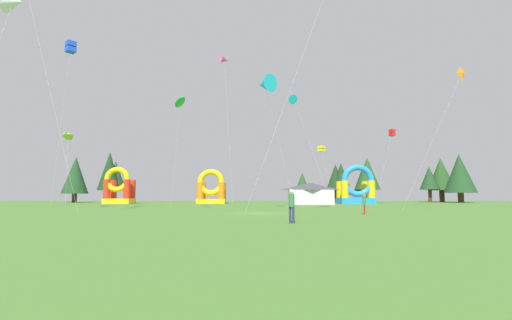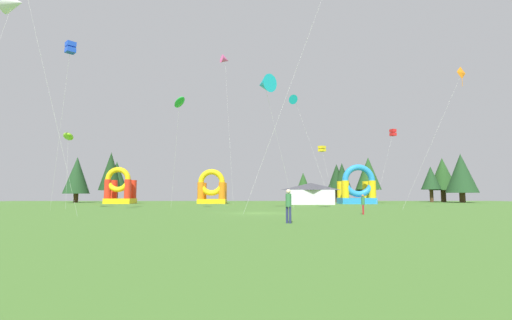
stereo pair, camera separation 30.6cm
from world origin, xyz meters
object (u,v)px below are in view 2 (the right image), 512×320
Objects in this scene: festival_tent at (311,194)px; kite_orange_diamond at (462,74)px; kite_white_delta at (13,3)px; inflatable_yellow_castle at (120,190)px; kite_lime_parafoil at (68,136)px; kite_blue_box at (70,48)px; kite_red_box at (393,133)px; person_near_camera at (363,203)px; kite_teal_delta at (295,100)px; person_left_edge at (288,203)px; kite_green_parafoil at (180,102)px; kite_yellow_box at (322,149)px; kite_pink_delta at (225,60)px; kite_cyan_delta at (265,84)px; inflatable_orange_dome at (357,190)px; inflatable_red_slide at (212,191)px.

kite_orange_diamond is at bearing -61.71° from festival_tent.
kite_white_delta is 35.38m from inflatable_yellow_castle.
kite_lime_parafoil is 34.85m from festival_tent.
inflatable_yellow_castle reaches higher than festival_tent.
kite_orange_diamond is at bearing 1.80° from kite_blue_box.
kite_blue_box is at bearing -64.32° from kite_lime_parafoil.
festival_tent is at bearing 39.36° from kite_white_delta.
kite_red_box is 7.89× the size of person_near_camera.
kite_white_delta reaches higher than kite_lime_parafoil.
person_left_edge is at bearing -97.58° from kite_teal_delta.
kite_orange_diamond reaches higher than kite_red_box.
person_near_camera is (-14.76, -31.04, -10.95)m from kite_red_box.
kite_green_parafoil is at bearing 24.32° from kite_blue_box.
kite_yellow_box is 0.45× the size of kite_white_delta.
kite_yellow_box is 22.85m from kite_pink_delta.
kite_orange_diamond is 0.56× the size of kite_pink_delta.
kite_blue_box is (-9.73, -4.40, 4.22)m from kite_green_parafoil.
festival_tent is at bearing -169.76° from kite_red_box.
kite_pink_delta is 2.90× the size of kite_lime_parafoil.
kite_yellow_box is at bearing 40.39° from kite_teal_delta.
person_left_edge is at bearing -43.11° from kite_lime_parafoil.
kite_cyan_delta is (9.17, -0.39, 1.91)m from kite_green_parafoil.
kite_blue_box reaches higher than kite_cyan_delta.
kite_yellow_box is at bearing 37.36° from kite_blue_box.
kite_red_box is (44.84, 18.07, 3.63)m from kite_lime_parafoil.
kite_pink_delta is 31.62m from inflatable_orange_dome.
kite_cyan_delta reaches higher than festival_tent.
person_left_edge is at bearing -87.85° from kite_cyan_delta.
kite_pink_delta is 1.77× the size of kite_cyan_delta.
kite_yellow_box is 4.87× the size of person_left_edge.
kite_lime_parafoil is 14.64m from kite_white_delta.
kite_cyan_delta is 17.21m from person_near_camera.
person_left_edge is (-4.24, -31.87, -14.14)m from kite_teal_delta.
kite_red_box is at bearing 10.24° from festival_tent.
kite_blue_box reaches higher than inflatable_yellow_castle.
kite_lime_parafoil is at bearing -87.80° from person_near_camera.
person_near_camera is at bearing -94.26° from kite_yellow_box.
kite_teal_delta is 22.17m from inflatable_red_slide.
kite_green_parafoil is 6.49× the size of person_left_edge.
inflatable_orange_dome is 9.38m from festival_tent.
kite_lime_parafoil is 48.48m from kite_red_box.
kite_lime_parafoil is 5.58× the size of person_near_camera.
kite_teal_delta is 14.90m from festival_tent.
kite_orange_diamond is 27.45m from person_left_edge.
inflatable_orange_dome is (11.45, 9.42, -12.91)m from kite_teal_delta.
kite_orange_diamond is 24.77m from kite_red_box.
inflatable_orange_dome is at bearing -6.12° from inflatable_red_slide.
kite_blue_box is 2.46× the size of inflatable_orange_dome.
person_left_edge is (23.84, -11.81, -17.84)m from kite_white_delta.
kite_yellow_box is 0.73× the size of kite_red_box.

